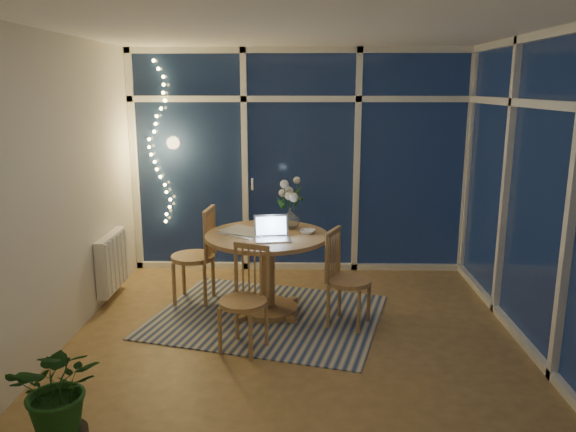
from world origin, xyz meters
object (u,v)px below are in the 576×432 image
object	(u,v)px
chair_right	(349,278)
laptop	(272,228)
flower_vase	(290,218)
potted_plant	(60,397)
chair_front	(243,300)
chair_left	(193,255)
dining_table	(267,274)

from	to	relation	value
chair_right	laptop	bearing A→B (deg)	108.66
flower_vase	potted_plant	size ratio (longest dim) A/B	0.28
chair_front	laptop	size ratio (longest dim) A/B	2.84
chair_left	laptop	xyz separation A→B (m)	(0.84, -0.49, 0.41)
chair_right	potted_plant	bearing A→B (deg)	160.13
dining_table	chair_front	xyz separation A→B (m)	(-0.15, -0.80, 0.05)
chair_front	flower_vase	world-z (taller)	flower_vase
dining_table	potted_plant	bearing A→B (deg)	-116.10
chair_left	flower_vase	world-z (taller)	same
laptop	chair_right	bearing A→B (deg)	-14.74
chair_right	flower_vase	size ratio (longest dim) A/B	4.38
dining_table	laptop	size ratio (longest dim) A/B	3.68
flower_vase	laptop	bearing A→B (deg)	-108.24
potted_plant	dining_table	bearing A→B (deg)	63.90
chair_left	chair_front	xyz separation A→B (m)	(0.62, -1.08, -0.05)
dining_table	flower_vase	xyz separation A→B (m)	(0.22, 0.25, 0.50)
chair_front	laptop	distance (m)	0.78
potted_plant	chair_front	bearing A→B (deg)	56.32
chair_right	laptop	size ratio (longest dim) A/B	2.89
chair_left	potted_plant	distance (m)	2.50
chair_left	laptop	size ratio (longest dim) A/B	3.17
chair_left	flower_vase	distance (m)	1.07
dining_table	laptop	world-z (taller)	laptop
dining_table	flower_vase	size ratio (longest dim) A/B	5.58
chair_right	chair_front	xyz separation A→B (m)	(-0.92, -0.52, -0.01)
dining_table	chair_left	xyz separation A→B (m)	(-0.77, 0.28, 0.10)
chair_right	chair_front	bearing A→B (deg)	143.79
flower_vase	potted_plant	xyz separation A→B (m)	(-1.30, -2.45, -0.52)
laptop	flower_vase	size ratio (longest dim) A/B	1.51
laptop	flower_vase	xyz separation A→B (m)	(0.15, 0.46, -0.01)
chair_left	chair_right	bearing A→B (deg)	75.53
chair_front	dining_table	bearing A→B (deg)	102.23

